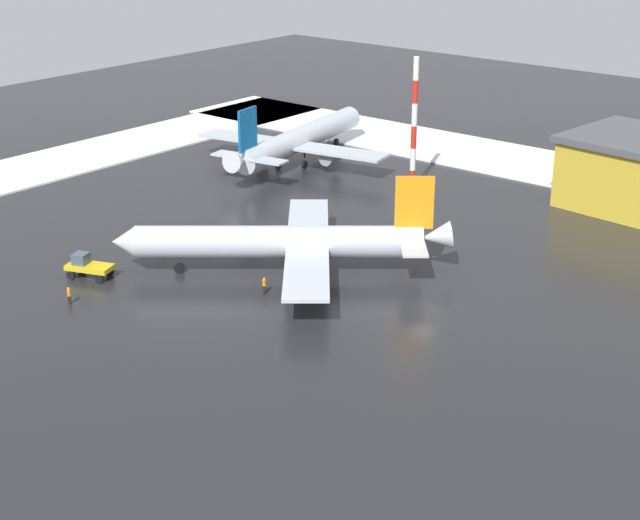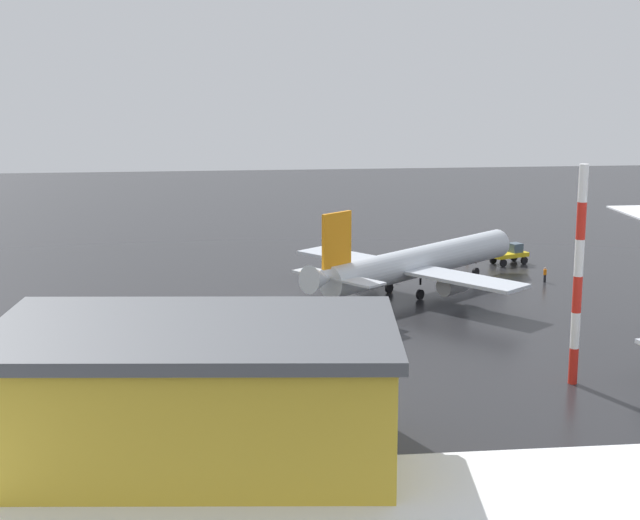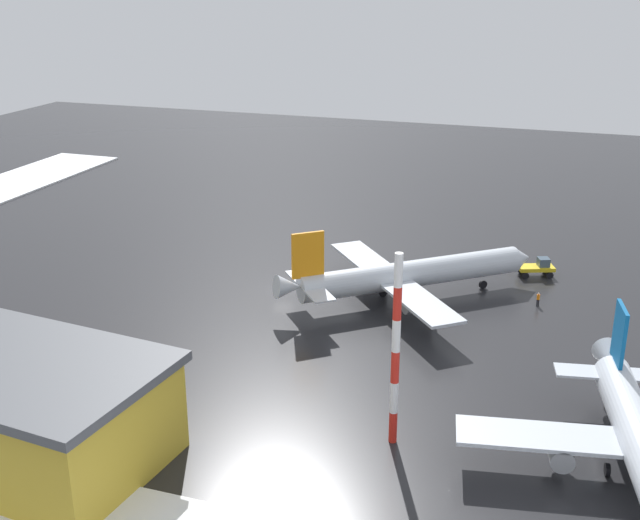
{
  "view_description": "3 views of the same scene",
  "coord_description": "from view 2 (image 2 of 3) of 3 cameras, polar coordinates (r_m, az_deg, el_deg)",
  "views": [
    {
      "loc": [
        -45.76,
        70.41,
        37.6
      ],
      "look_at": [
        11.47,
        1.17,
        2.27
      ],
      "focal_mm": 55.0,
      "sensor_mm": 36.0,
      "label": 1
    },
    {
      "loc": [
        -6.42,
        -99.23,
        24.97
      ],
      "look_at": [
        5.45,
        6.17,
        2.9
      ],
      "focal_mm": 55.0,
      "sensor_mm": 36.0,
      "label": 2
    },
    {
      "loc": [
        34.27,
        -87.23,
        38.14
      ],
      "look_at": [
        4.5,
        1.36,
        4.07
      ],
      "focal_mm": 45.0,
      "sensor_mm": 36.0,
      "label": 3
    }
  ],
  "objects": [
    {
      "name": "ground_plane",
      "position": [
        102.53,
        -2.64,
        -2.35
      ],
      "size": [
        240.0,
        240.0,
        0.0
      ],
      "primitive_type": "plane",
      "color": "#232326"
    },
    {
      "name": "snow_bank_far",
      "position": [
        55.52,
        0.93,
        -14.83
      ],
      "size": [
        152.0,
        16.0,
        0.26
      ],
      "primitive_type": "cube",
      "color": "white",
      "rests_on": "ground_plane"
    },
    {
      "name": "airplane_parked_portside",
      "position": [
        105.4,
        5.67,
        -0.13
      ],
      "size": [
        28.42,
        25.96,
        10.2
      ],
      "rotation": [
        0.0,
        0.0,
        0.69
      ],
      "color": "silver",
      "rests_on": "ground_plane"
    },
    {
      "name": "pushback_tug",
      "position": [
        122.44,
        11.03,
        0.38
      ],
      "size": [
        5.09,
        3.73,
        2.5
      ],
      "rotation": [
        0.0,
        0.0,
        0.37
      ],
      "color": "gold",
      "rests_on": "ground_plane"
    },
    {
      "name": "ground_crew_beside_wing",
      "position": [
        110.79,
        4.11,
        -0.79
      ],
      "size": [
        0.36,
        0.36,
        1.71
      ],
      "rotation": [
        0.0,
        0.0,
        5.85
      ],
      "color": "black",
      "rests_on": "ground_plane"
    },
    {
      "name": "ground_crew_mid_apron",
      "position": [
        126.36,
        8.59,
        0.67
      ],
      "size": [
        0.36,
        0.36,
        1.71
      ],
      "rotation": [
        0.0,
        0.0,
        5.21
      ],
      "color": "black",
      "rests_on": "ground_plane"
    },
    {
      "name": "ground_crew_near_tug",
      "position": [
        113.23,
        12.96,
        -0.79
      ],
      "size": [
        0.36,
        0.36,
        1.71
      ],
      "rotation": [
        0.0,
        0.0,
        5.26
      ],
      "color": "black",
      "rests_on": "ground_plane"
    },
    {
      "name": "antenna_mast",
      "position": [
        77.16,
        14.79,
        -0.92
      ],
      "size": [
        0.7,
        0.7,
        17.13
      ],
      "color": "red",
      "rests_on": "ground_plane"
    },
    {
      "name": "cargo_hangar",
      "position": [
        61.89,
        -7.26,
        -7.72
      ],
      "size": [
        26.46,
        17.59,
        8.8
      ],
      "rotation": [
        0.0,
        0.0,
        -0.11
      ],
      "color": "gold",
      "rests_on": "ground_plane"
    }
  ]
}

